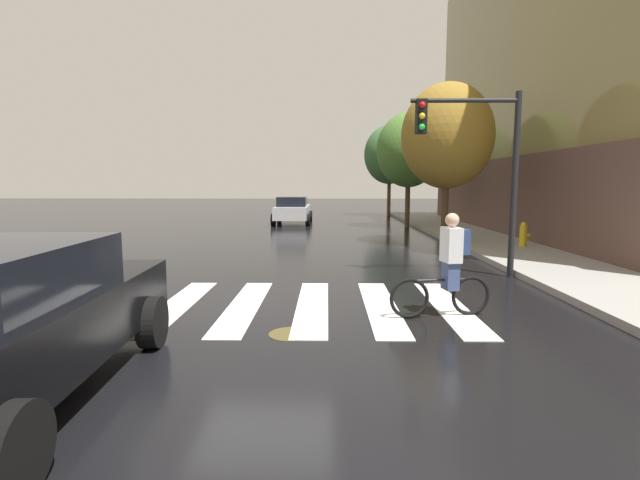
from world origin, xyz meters
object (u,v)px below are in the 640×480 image
object	(u,v)px
sedan_mid	(293,210)
street_tree_near	(447,136)
street_tree_mid	(409,150)
manhole_cover	(291,334)
fire_hydrant	(523,234)
sedan_near	(0,322)
traffic_light_near	(479,152)
cyclist	(449,266)
street_tree_far	(390,155)

from	to	relation	value
sedan_mid	street_tree_near	world-z (taller)	street_tree_near
street_tree_near	street_tree_mid	bearing A→B (deg)	91.49
manhole_cover	fire_hydrant	size ratio (longest dim) A/B	0.82
street_tree_near	sedan_mid	bearing A→B (deg)	125.05
sedan_near	sedan_mid	size ratio (longest dim) A/B	1.10
sedan_near	traffic_light_near	size ratio (longest dim) A/B	1.12
manhole_cover	sedan_mid	distance (m)	18.55
traffic_light_near	street_tree_near	xyz separation A→B (m)	(0.71, 5.69, 0.92)
cyclist	street_tree_near	world-z (taller)	street_tree_near
cyclist	street_tree_far	size ratio (longest dim) A/B	0.28
fire_hydrant	manhole_cover	bearing A→B (deg)	-128.97
cyclist	sedan_mid	bearing A→B (deg)	102.33
traffic_light_near	fire_hydrant	distance (m)	5.68
cyclist	street_tree_near	size ratio (longest dim) A/B	0.30
sedan_near	cyclist	xyz separation A→B (m)	(5.14, 3.04, 0.02)
street_tree_far	street_tree_mid	bearing A→B (deg)	-91.33
sedan_mid	fire_hydrant	bearing A→B (deg)	-50.50
sedan_near	fire_hydrant	world-z (taller)	sedan_near
sedan_near	sedan_mid	world-z (taller)	sedan_near
traffic_light_near	street_tree_far	xyz separation A→B (m)	(0.73, 20.73, 1.23)
manhole_cover	street_tree_near	xyz separation A→B (m)	(4.67, 9.90, 3.78)
manhole_cover	sedan_mid	size ratio (longest dim) A/B	0.15
sedan_mid	street_tree_far	world-z (taller)	street_tree_far
sedan_mid	traffic_light_near	size ratio (longest dim) A/B	1.01
sedan_near	street_tree_near	xyz separation A→B (m)	(7.33, 12.02, 2.97)
cyclist	traffic_light_near	bearing A→B (deg)	65.81
street_tree_near	cyclist	bearing A→B (deg)	-103.68
sedan_near	fire_hydrant	size ratio (longest dim) A/B	6.02
traffic_light_near	fire_hydrant	world-z (taller)	traffic_light_near
street_tree_mid	street_tree_far	size ratio (longest dim) A/B	0.92
traffic_light_near	manhole_cover	bearing A→B (deg)	-133.24
street_tree_near	street_tree_far	world-z (taller)	street_tree_far
sedan_near	sedan_mid	distance (m)	20.64
manhole_cover	traffic_light_near	xyz separation A→B (m)	(3.96, 4.21, 2.86)
sedan_near	fire_hydrant	distance (m)	14.27
sedan_near	street_tree_mid	world-z (taller)	street_tree_mid
street_tree_far	sedan_near	bearing A→B (deg)	-105.20
traffic_light_near	street_tree_mid	distance (m)	12.34
street_tree_near	street_tree_mid	size ratio (longest dim) A/B	1.00
cyclist	fire_hydrant	distance (m)	8.76
cyclist	fire_hydrant	world-z (taller)	cyclist
street_tree_mid	sedan_near	bearing A→B (deg)	-111.02
manhole_cover	street_tree_far	bearing A→B (deg)	79.35
sedan_mid	cyclist	distance (m)	17.97
traffic_light_near	fire_hydrant	size ratio (longest dim) A/B	5.38
street_tree_near	street_tree_far	xyz separation A→B (m)	(0.02, 15.05, 0.30)
manhole_cover	sedan_mid	bearing A→B (deg)	94.20
street_tree_near	manhole_cover	bearing A→B (deg)	-115.24
sedan_near	street_tree_near	bearing A→B (deg)	58.63
fire_hydrant	street_tree_mid	world-z (taller)	street_tree_mid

